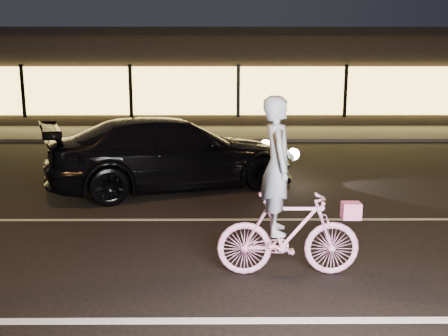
{
  "coord_description": "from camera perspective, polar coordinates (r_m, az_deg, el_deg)",
  "views": [
    {
      "loc": [
        -0.73,
        -6.27,
        2.6
      ],
      "look_at": [
        -0.69,
        0.6,
        1.2
      ],
      "focal_mm": 40.0,
      "sensor_mm": 36.0,
      "label": 1
    }
  ],
  "objects": [
    {
      "name": "ground",
      "position": [
        6.82,
        5.92,
        -10.95
      ],
      "size": [
        90.0,
        90.0,
        0.0
      ],
      "primitive_type": "plane",
      "color": "black",
      "rests_on": "ground"
    },
    {
      "name": "lane_stripe_near",
      "position": [
        5.47,
        7.69,
        -16.89
      ],
      "size": [
        60.0,
        0.12,
        0.01
      ],
      "primitive_type": "cube",
      "color": "silver",
      "rests_on": "ground"
    },
    {
      "name": "lane_stripe_far",
      "position": [
        8.69,
        4.5,
        -5.89
      ],
      "size": [
        60.0,
        0.1,
        0.01
      ],
      "primitive_type": "cube",
      "color": "gray",
      "rests_on": "ground"
    },
    {
      "name": "sidewalk",
      "position": [
        19.45,
        1.8,
        4.0
      ],
      "size": [
        30.0,
        4.0,
        0.12
      ],
      "primitive_type": "cube",
      "color": "#383533",
      "rests_on": "ground"
    },
    {
      "name": "storefront",
      "position": [
        25.25,
        1.32,
        10.48
      ],
      "size": [
        25.4,
        8.42,
        4.2
      ],
      "color": "black",
      "rests_on": "ground"
    },
    {
      "name": "cyclist",
      "position": [
        6.27,
        7.06,
        -5.21
      ],
      "size": [
        1.8,
        0.62,
        2.26
      ],
      "rotation": [
        0.0,
        0.0,
        1.57
      ],
      "color": "#FF3FA9",
      "rests_on": "ground"
    },
    {
      "name": "sedan",
      "position": [
        10.79,
        -5.84,
        1.69
      ],
      "size": [
        5.73,
        3.91,
        1.54
      ],
      "rotation": [
        0.0,
        0.0,
        1.94
      ],
      "color": "black",
      "rests_on": "ground"
    }
  ]
}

